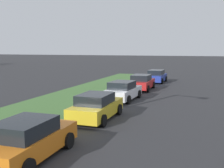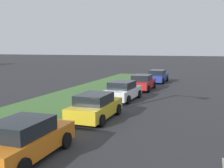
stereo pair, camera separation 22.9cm
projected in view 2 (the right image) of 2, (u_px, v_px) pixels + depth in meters
parked_car_orange at (25, 139)px, 9.86m from camera, size 4.32×2.05×1.47m
parked_car_yellow at (95, 107)px, 15.39m from camera, size 4.30×2.02×1.47m
parked_car_white at (123, 91)px, 21.04m from camera, size 4.39×2.19×1.47m
parked_car_red at (142, 82)px, 26.29m from camera, size 4.31×2.03×1.47m
parked_car_blue at (157, 76)px, 32.01m from camera, size 4.34×2.09×1.47m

